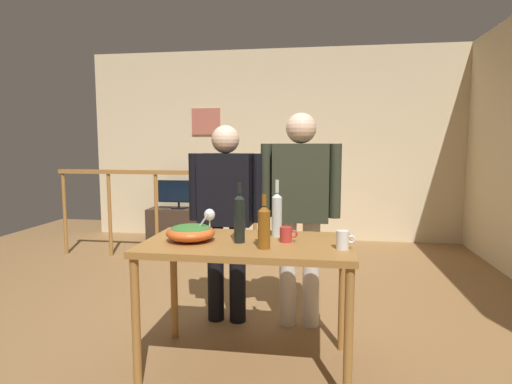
{
  "coord_description": "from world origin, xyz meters",
  "views": [
    {
      "loc": [
        0.71,
        -3.09,
        1.41
      ],
      "look_at": [
        0.27,
        -0.25,
        1.08
      ],
      "focal_mm": 29.42,
      "sensor_mm": 36.0,
      "label": 1
    }
  ],
  "objects_px": {
    "wine_glass": "(210,216)",
    "mug_red": "(286,234)",
    "stair_railing": "(221,202)",
    "flat_screen_tv": "(178,192)",
    "wine_bottle_clear": "(277,213)",
    "wine_bottle_amber": "(264,226)",
    "framed_picture": "(206,121)",
    "mug_white": "(343,240)",
    "tv_console": "(179,224)",
    "serving_table": "(248,256)",
    "wine_bottle_dark": "(239,217)",
    "person_standing_left": "(226,208)",
    "person_standing_right": "(300,202)",
    "salad_bowl": "(191,232)"
  },
  "relations": [
    {
      "from": "mug_red",
      "to": "tv_console",
      "type": "bearing_deg",
      "value": 118.78
    },
    {
      "from": "framed_picture",
      "to": "tv_console",
      "type": "xyz_separation_m",
      "value": [
        -0.35,
        -0.29,
        -1.53
      ]
    },
    {
      "from": "wine_glass",
      "to": "person_standing_right",
      "type": "bearing_deg",
      "value": 35.51
    },
    {
      "from": "serving_table",
      "to": "wine_glass",
      "type": "bearing_deg",
      "value": 140.91
    },
    {
      "from": "mug_red",
      "to": "stair_railing",
      "type": "bearing_deg",
      "value": 112.49
    },
    {
      "from": "wine_glass",
      "to": "flat_screen_tv",
      "type": "bearing_deg",
      "value": 112.84
    },
    {
      "from": "tv_console",
      "to": "mug_white",
      "type": "distance_m",
      "value": 4.21
    },
    {
      "from": "tv_console",
      "to": "wine_bottle_dark",
      "type": "bearing_deg",
      "value": -65.36
    },
    {
      "from": "wine_glass",
      "to": "mug_red",
      "type": "relative_size",
      "value": 1.43
    },
    {
      "from": "stair_railing",
      "to": "wine_bottle_clear",
      "type": "bearing_deg",
      "value": -67.76
    },
    {
      "from": "tv_console",
      "to": "wine_bottle_amber",
      "type": "distance_m",
      "value": 4.05
    },
    {
      "from": "mug_white",
      "to": "person_standing_left",
      "type": "xyz_separation_m",
      "value": [
        -0.86,
        0.78,
        0.05
      ]
    },
    {
      "from": "stair_railing",
      "to": "wine_glass",
      "type": "xyz_separation_m",
      "value": [
        0.43,
        -2.14,
        0.21
      ]
    },
    {
      "from": "tv_console",
      "to": "person_standing_right",
      "type": "height_order",
      "value": "person_standing_right"
    },
    {
      "from": "tv_console",
      "to": "flat_screen_tv",
      "type": "height_order",
      "value": "flat_screen_tv"
    },
    {
      "from": "wine_glass",
      "to": "framed_picture",
      "type": "bearing_deg",
      "value": 105.63
    },
    {
      "from": "serving_table",
      "to": "wine_bottle_dark",
      "type": "xyz_separation_m",
      "value": [
        -0.05,
        -0.03,
        0.25
      ]
    },
    {
      "from": "serving_table",
      "to": "person_standing_left",
      "type": "xyz_separation_m",
      "value": [
        -0.29,
        0.68,
        0.19
      ]
    },
    {
      "from": "wine_bottle_amber",
      "to": "framed_picture",
      "type": "bearing_deg",
      "value": 109.88
    },
    {
      "from": "wine_bottle_dark",
      "to": "person_standing_left",
      "type": "bearing_deg",
      "value": 108.96
    },
    {
      "from": "tv_console",
      "to": "person_standing_left",
      "type": "bearing_deg",
      "value": -63.97
    },
    {
      "from": "wine_bottle_clear",
      "to": "person_standing_left",
      "type": "height_order",
      "value": "person_standing_left"
    },
    {
      "from": "flat_screen_tv",
      "to": "person_standing_right",
      "type": "height_order",
      "value": "person_standing_right"
    },
    {
      "from": "stair_railing",
      "to": "mug_red",
      "type": "relative_size",
      "value": 28.68
    },
    {
      "from": "serving_table",
      "to": "mug_white",
      "type": "distance_m",
      "value": 0.6
    },
    {
      "from": "serving_table",
      "to": "wine_bottle_clear",
      "type": "bearing_deg",
      "value": 47.5
    },
    {
      "from": "wine_glass",
      "to": "stair_railing",
      "type": "bearing_deg",
      "value": 101.48
    },
    {
      "from": "stair_railing",
      "to": "flat_screen_tv",
      "type": "distance_m",
      "value": 1.34
    },
    {
      "from": "wine_glass",
      "to": "mug_red",
      "type": "xyz_separation_m",
      "value": [
        0.54,
        -0.22,
        -0.06
      ]
    },
    {
      "from": "wine_bottle_dark",
      "to": "person_standing_left",
      "type": "relative_size",
      "value": 0.24
    },
    {
      "from": "tv_console",
      "to": "salad_bowl",
      "type": "xyz_separation_m",
      "value": [
        1.28,
        -3.46,
        0.64
      ]
    },
    {
      "from": "wine_bottle_amber",
      "to": "person_standing_right",
      "type": "relative_size",
      "value": 0.19
    },
    {
      "from": "wine_bottle_dark",
      "to": "person_standing_right",
      "type": "distance_m",
      "value": 0.78
    },
    {
      "from": "flat_screen_tv",
      "to": "wine_bottle_dark",
      "type": "height_order",
      "value": "wine_bottle_dark"
    },
    {
      "from": "serving_table",
      "to": "wine_glass",
      "type": "height_order",
      "value": "wine_glass"
    },
    {
      "from": "person_standing_right",
      "to": "framed_picture",
      "type": "bearing_deg",
      "value": -64.54
    },
    {
      "from": "flat_screen_tv",
      "to": "wine_bottle_dark",
      "type": "bearing_deg",
      "value": -65.16
    },
    {
      "from": "mug_white",
      "to": "tv_console",
      "type": "bearing_deg",
      "value": 121.94
    },
    {
      "from": "stair_railing",
      "to": "flat_screen_tv",
      "type": "bearing_deg",
      "value": 131.45
    },
    {
      "from": "stair_railing",
      "to": "person_standing_left",
      "type": "height_order",
      "value": "person_standing_left"
    },
    {
      "from": "tv_console",
      "to": "wine_bottle_dark",
      "type": "relative_size",
      "value": 2.43
    },
    {
      "from": "tv_console",
      "to": "wine_bottle_clear",
      "type": "relative_size",
      "value": 2.44
    },
    {
      "from": "wine_glass",
      "to": "mug_red",
      "type": "height_order",
      "value": "wine_glass"
    },
    {
      "from": "wine_bottle_clear",
      "to": "person_standing_left",
      "type": "bearing_deg",
      "value": 132.04
    },
    {
      "from": "stair_railing",
      "to": "wine_bottle_amber",
      "type": "height_order",
      "value": "stair_railing"
    },
    {
      "from": "wine_glass",
      "to": "person_standing_left",
      "type": "xyz_separation_m",
      "value": [
        0.02,
        0.43,
        -0.01
      ]
    },
    {
      "from": "wine_bottle_dark",
      "to": "person_standing_left",
      "type": "distance_m",
      "value": 0.75
    },
    {
      "from": "stair_railing",
      "to": "flat_screen_tv",
      "type": "xyz_separation_m",
      "value": [
        -0.89,
        1.01,
        -0.0
      ]
    },
    {
      "from": "stair_railing",
      "to": "person_standing_left",
      "type": "distance_m",
      "value": 1.78
    },
    {
      "from": "wine_bottle_amber",
      "to": "wine_glass",
      "type": "bearing_deg",
      "value": 136.67
    }
  ]
}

